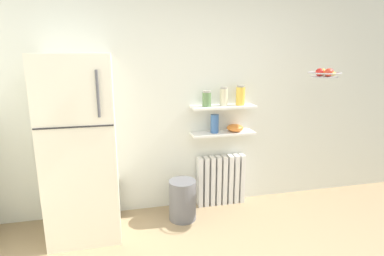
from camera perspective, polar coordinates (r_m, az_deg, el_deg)
back_wall at (r=3.62m, az=0.13°, el=5.60°), size 7.04×0.10×2.60m
refrigerator at (r=3.25m, az=-19.48°, el=-3.40°), size 0.67×0.71×1.80m
radiator at (r=3.85m, az=5.28°, el=-9.40°), size 0.58×0.12×0.61m
wall_shelf_lower at (r=3.63m, az=5.63°, el=-0.95°), size 0.74×0.22×0.02m
wall_shelf_upper at (r=3.57m, az=5.75°, el=3.85°), size 0.74×0.22×0.02m
storage_jar_0 at (r=3.49m, az=2.69°, el=5.33°), size 0.10×0.10×0.18m
storage_jar_1 at (r=3.55m, az=5.79°, el=5.70°), size 0.09×0.09×0.21m
storage_jar_2 at (r=3.62m, az=8.79°, el=5.88°), size 0.10×0.10×0.23m
vase at (r=3.57m, az=4.13°, el=0.79°), size 0.09×0.09×0.21m
shelf_bowl at (r=3.67m, az=7.82°, el=0.03°), size 0.19×0.19×0.09m
trash_bin at (r=3.54m, az=-1.73°, el=-12.93°), size 0.30×0.30×0.45m
hanging_fruit_basket at (r=3.59m, az=23.04°, el=9.13°), size 0.33×0.33×0.09m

